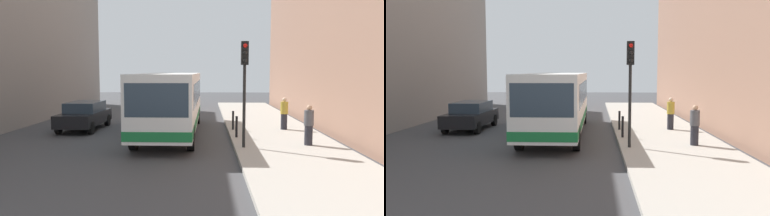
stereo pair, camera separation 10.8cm
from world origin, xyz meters
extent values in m
plane|color=#424244|center=(0.00, 0.00, 0.00)|extent=(80.00, 80.00, 0.00)
cube|color=#ADA89E|center=(5.40, 0.00, 0.07)|extent=(4.40, 40.00, 0.15)
cube|color=white|center=(0.39, 2.46, 1.75)|extent=(2.61, 11.02, 2.50)
cube|color=#197238|center=(0.39, 2.46, 0.80)|extent=(2.63, 11.04, 0.36)
cube|color=#2D3D4C|center=(0.34, -3.02, 2.10)|extent=(2.26, 0.08, 1.20)
cube|color=#2D3D4C|center=(0.40, 2.96, 2.10)|extent=(2.61, 9.42, 1.00)
cylinder|color=black|center=(1.48, -1.45, 0.50)|extent=(0.29, 1.00, 1.00)
cylinder|color=black|center=(-0.78, -1.43, 0.50)|extent=(0.29, 1.00, 1.00)
cylinder|color=black|center=(1.56, 6.35, 0.50)|extent=(0.29, 1.00, 1.00)
cylinder|color=black|center=(-0.70, 6.37, 0.50)|extent=(0.29, 1.00, 1.00)
cube|color=black|center=(-4.39, 3.84, 0.64)|extent=(1.87, 4.43, 0.64)
cube|color=#2D3D4C|center=(-4.39, 3.99, 1.22)|extent=(1.64, 2.49, 0.52)
cylinder|color=black|center=(-3.60, 2.33, 0.32)|extent=(0.23, 0.64, 0.64)
cylinder|color=black|center=(-5.24, 2.35, 0.32)|extent=(0.23, 0.64, 0.64)
cylinder|color=black|center=(-3.55, 5.33, 0.32)|extent=(0.23, 0.64, 0.64)
cylinder|color=black|center=(-5.19, 5.35, 0.32)|extent=(0.23, 0.64, 0.64)
cylinder|color=black|center=(3.55, -1.43, 1.75)|extent=(0.12, 0.12, 3.20)
cube|color=black|center=(3.55, -1.43, 3.80)|extent=(0.28, 0.24, 0.90)
sphere|color=red|center=(3.55, -1.56, 4.08)|extent=(0.16, 0.16, 0.16)
sphere|color=black|center=(3.55, -1.56, 3.80)|extent=(0.16, 0.16, 0.16)
sphere|color=black|center=(3.55, -1.56, 3.52)|extent=(0.16, 0.16, 0.16)
cylinder|color=black|center=(3.45, 0.87, 0.62)|extent=(0.11, 0.11, 0.95)
cylinder|color=black|center=(3.45, 3.15, 0.62)|extent=(0.11, 0.11, 0.95)
cylinder|color=#26262D|center=(6.20, -0.89, 0.55)|extent=(0.32, 0.32, 0.79)
cylinder|color=#4C4C51|center=(6.20, -0.89, 1.25)|extent=(0.38, 0.38, 0.61)
sphere|color=tan|center=(6.20, -0.89, 1.66)|extent=(0.22, 0.22, 0.22)
cylinder|color=#26262D|center=(6.05, 3.31, 0.55)|extent=(0.32, 0.32, 0.80)
cylinder|color=gold|center=(6.05, 3.31, 1.25)|extent=(0.38, 0.38, 0.61)
sphere|color=beige|center=(6.05, 3.31, 1.67)|extent=(0.22, 0.22, 0.22)
camera|label=1|loc=(2.07, -16.47, 3.12)|focal=36.36mm
camera|label=2|loc=(2.18, -16.46, 3.12)|focal=36.36mm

